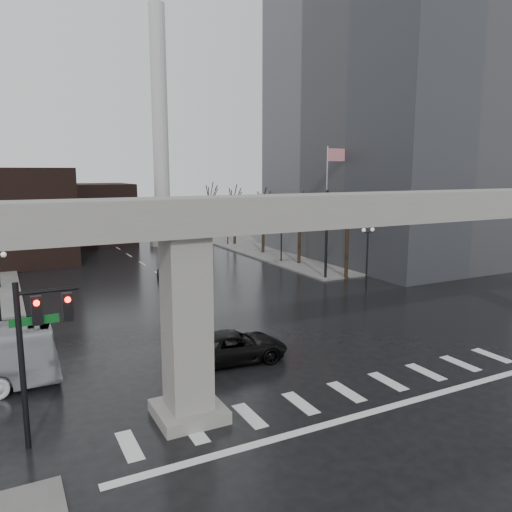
# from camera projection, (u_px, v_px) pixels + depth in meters

# --- Properties ---
(ground) EXTENTS (160.00, 160.00, 0.00)m
(ground) POSITION_uv_depth(u_px,v_px,m) (333.00, 383.00, 22.99)
(ground) COLOR black
(ground) RESTS_ON ground
(sidewalk_ne) EXTENTS (28.00, 36.00, 0.15)m
(sidewalk_ne) POSITION_uv_depth(u_px,v_px,m) (332.00, 244.00, 66.27)
(sidewalk_ne) COLOR slate
(sidewalk_ne) RESTS_ON ground
(elevated_guideway) EXTENTS (48.00, 2.60, 8.70)m
(elevated_guideway) POSITION_uv_depth(u_px,v_px,m) (360.00, 234.00, 22.41)
(elevated_guideway) COLOR gray
(elevated_guideway) RESTS_ON ground
(office_tower) EXTENTS (22.00, 26.00, 42.00)m
(office_tower) POSITION_uv_depth(u_px,v_px,m) (406.00, 67.00, 54.90)
(office_tower) COLOR slate
(office_tower) RESTS_ON ground
(building_far_mid) EXTENTS (10.00, 10.00, 8.00)m
(building_far_mid) POSITION_uv_depth(u_px,v_px,m) (92.00, 214.00, 66.96)
(building_far_mid) COLOR black
(building_far_mid) RESTS_ON ground
(smokestack) EXTENTS (3.60, 3.60, 30.00)m
(smokestack) POSITION_uv_depth(u_px,v_px,m) (161.00, 142.00, 63.75)
(smokestack) COLOR beige
(smokestack) RESTS_ON ground
(signal_mast_arm) EXTENTS (12.12, 0.43, 8.00)m
(signal_mast_arm) POSITION_uv_depth(u_px,v_px,m) (290.00, 217.00, 42.54)
(signal_mast_arm) COLOR black
(signal_mast_arm) RESTS_ON ground
(signal_left_pole) EXTENTS (2.30, 0.30, 6.00)m
(signal_left_pole) POSITION_uv_depth(u_px,v_px,m) (37.00, 335.00, 17.21)
(signal_left_pole) COLOR black
(signal_left_pole) RESTS_ON ground
(flagpole_assembly) EXTENTS (2.06, 0.12, 12.00)m
(flagpole_assembly) POSITION_uv_depth(u_px,v_px,m) (329.00, 194.00, 47.91)
(flagpole_assembly) COLOR silver
(flagpole_assembly) RESTS_ON ground
(lamp_right_0) EXTENTS (1.22, 0.32, 5.11)m
(lamp_right_0) POSITION_uv_depth(u_px,v_px,m) (367.00, 248.00, 40.77)
(lamp_right_0) COLOR black
(lamp_right_0) RESTS_ON ground
(lamp_right_1) EXTENTS (1.22, 0.32, 5.11)m
(lamp_right_1) POSITION_uv_depth(u_px,v_px,m) (281.00, 230.00, 53.04)
(lamp_right_1) COLOR black
(lamp_right_1) RESTS_ON ground
(lamp_right_2) EXTENTS (1.22, 0.32, 5.11)m
(lamp_right_2) POSITION_uv_depth(u_px,v_px,m) (228.00, 219.00, 65.30)
(lamp_right_2) COLOR black
(lamp_right_2) RESTS_ON ground
(tree_right_0) EXTENTS (1.09, 1.58, 7.50)m
(tree_right_0) POSITION_uv_depth(u_px,v_px,m) (347.00, 249.00, 44.87)
(tree_right_0) COLOR black
(tree_right_0) RESTS_ON ground
(tree_right_1) EXTENTS (1.09, 1.61, 7.67)m
(tree_right_1) POSITION_uv_depth(u_px,v_px,m) (299.00, 237.00, 51.87)
(tree_right_1) COLOR black
(tree_right_1) RESTS_ON ground
(tree_right_2) EXTENTS (1.10, 1.63, 7.85)m
(tree_right_2) POSITION_uv_depth(u_px,v_px,m) (263.00, 229.00, 58.87)
(tree_right_2) COLOR black
(tree_right_2) RESTS_ON ground
(tree_right_3) EXTENTS (1.11, 1.66, 8.02)m
(tree_right_3) POSITION_uv_depth(u_px,v_px,m) (235.00, 222.00, 65.87)
(tree_right_3) COLOR black
(tree_right_3) RESTS_ON ground
(tree_right_4) EXTENTS (1.12, 1.69, 8.19)m
(tree_right_4) POSITION_uv_depth(u_px,v_px,m) (212.00, 217.00, 72.86)
(tree_right_4) COLOR black
(tree_right_4) RESTS_ON ground
(pickup_truck) EXTENTS (5.88, 3.11, 1.57)m
(pickup_truck) POSITION_uv_depth(u_px,v_px,m) (233.00, 347.00, 25.55)
(pickup_truck) COLOR black
(pickup_truck) RESTS_ON ground
(far_car) EXTENTS (2.24, 4.01, 1.29)m
(far_car) POSITION_uv_depth(u_px,v_px,m) (166.00, 274.00, 44.43)
(far_car) COLOR black
(far_car) RESTS_ON ground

